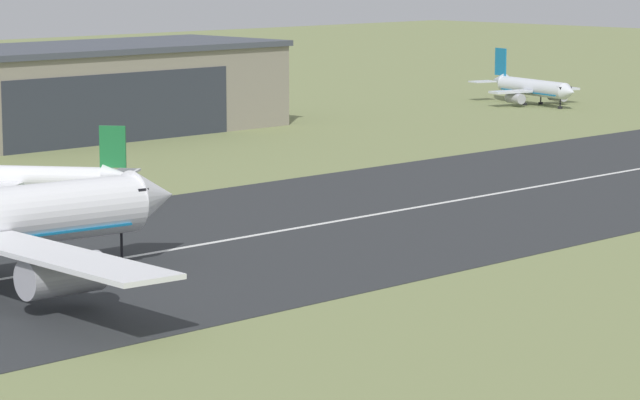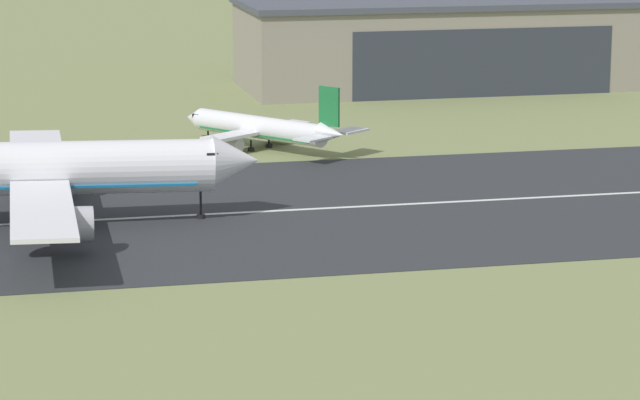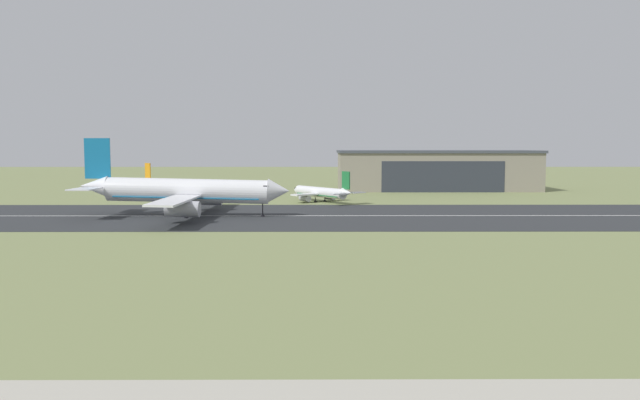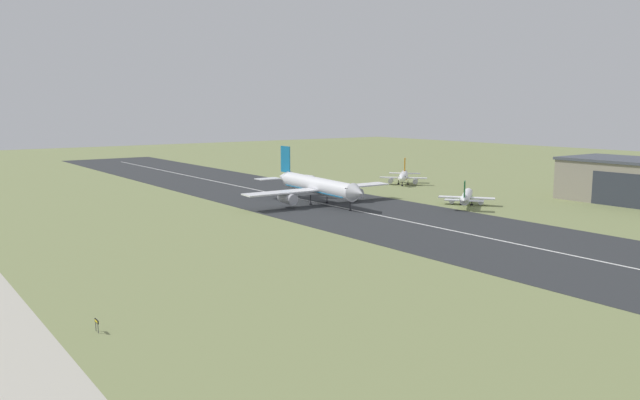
# 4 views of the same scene
# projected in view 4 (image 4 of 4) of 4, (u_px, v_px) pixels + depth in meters

# --- Properties ---
(ground_plane) EXTENTS (759.33, 759.33, 0.00)m
(ground_plane) POSITION_uv_depth(u_px,v_px,m) (206.00, 259.00, 123.73)
(ground_plane) COLOR #7A8451
(runway_strip) EXTENTS (519.33, 50.72, 0.06)m
(runway_strip) POSITION_uv_depth(u_px,v_px,m) (425.00, 225.00, 159.67)
(runway_strip) COLOR #2B2D30
(runway_strip) RESTS_ON ground_plane
(runway_centreline) EXTENTS (467.39, 0.70, 0.01)m
(runway_centreline) POSITION_uv_depth(u_px,v_px,m) (425.00, 225.00, 159.66)
(runway_centreline) COLOR silver
(runway_centreline) RESTS_ON runway_strip
(airplane_landing) EXTENTS (46.03, 52.12, 17.08)m
(airplane_landing) POSITION_uv_depth(u_px,v_px,m) (318.00, 186.00, 194.53)
(airplane_landing) COLOR white
(airplane_landing) RESTS_ON ground_plane
(airplane_parked_west) EXTENTS (18.32, 18.19, 9.99)m
(airplane_parked_west) POSITION_uv_depth(u_px,v_px,m) (403.00, 177.00, 243.76)
(airplane_parked_west) COLOR white
(airplane_parked_west) RESTS_ON ground_plane
(airplane_parked_east) EXTENTS (20.85, 24.32, 8.78)m
(airplane_parked_east) POSITION_uv_depth(u_px,v_px,m) (466.00, 197.00, 191.89)
(airplane_parked_east) COLOR white
(airplane_parked_east) RESTS_ON ground_plane
(runway_sign) EXTENTS (1.46, 0.14, 1.77)m
(runway_sign) POSITION_uv_depth(u_px,v_px,m) (97.00, 323.00, 83.39)
(runway_sign) COLOR #4C4C51
(runway_sign) RESTS_ON ground_plane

